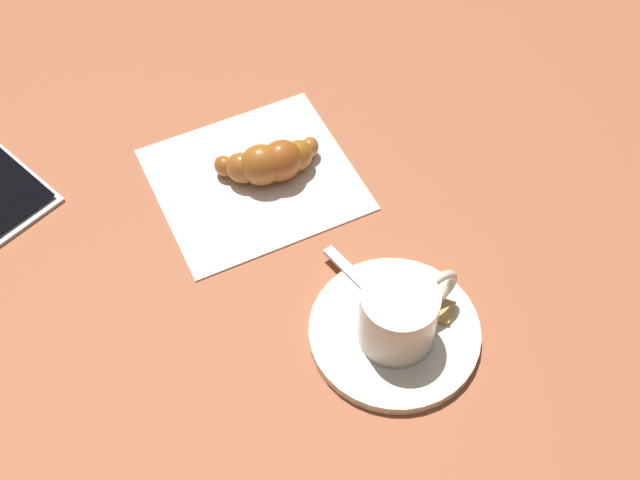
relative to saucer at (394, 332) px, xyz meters
The scene contains 7 objects.
ground_plane 0.12m from the saucer, 163.47° to the right, with size 1.80×1.80×0.00m, color #A05636.
saucer is the anchor object (origin of this frame).
espresso_cup 0.04m from the saucer, ahead, with size 0.06×0.09×0.06m.
teaspoon 0.01m from the saucer, 149.66° to the left, with size 0.13×0.04×0.01m.
sugar_packet 0.03m from the saucer, 124.43° to the left, with size 0.07×0.02×0.01m, color tan.
napkin 0.20m from the saucer, behind, with size 0.16×0.18×0.00m, color silver.
croissant 0.20m from the saucer, behind, with size 0.06×0.11×0.04m.
Camera 1 is at (0.38, -0.16, 0.59)m, focal length 46.04 mm.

